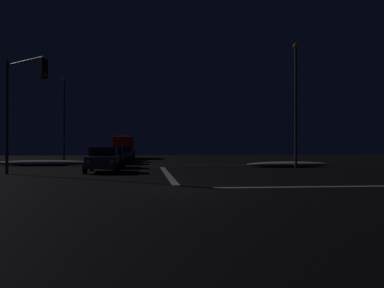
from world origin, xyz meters
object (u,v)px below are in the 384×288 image
at_px(box_truck, 124,146).
at_px(sedan_black, 111,157).
at_px(streetlamp_right_near, 296,96).
at_px(streetlamp_left_far, 64,113).
at_px(sedan_gray, 103,160).
at_px(sedan_green, 118,155).
at_px(sedan_blue, 124,154).
at_px(sedan_white, 123,153).
at_px(traffic_signal_nw, 21,94).

bearing_deg(box_truck, sedan_black, -89.46).
distance_m(streetlamp_right_near, streetlamp_left_far, 25.72).
relative_size(sedan_gray, streetlamp_right_near, 0.46).
bearing_deg(sedan_green, box_truck, 91.02).
xyz_separation_m(sedan_blue, box_truck, (-0.57, 12.81, 0.91)).
distance_m(box_truck, streetlamp_left_far, 12.54).
height_order(sedan_blue, sedan_white, same).
bearing_deg(sedan_white, streetlamp_left_far, -154.30).
bearing_deg(sedan_white, sedan_gray, -90.15).
height_order(traffic_signal_nw, streetlamp_left_far, streetlamp_left_far).
bearing_deg(box_truck, traffic_signal_nw, -97.21).
distance_m(sedan_black, sedan_green, 6.68).
bearing_deg(sedan_gray, streetlamp_left_far, 107.10).
height_order(box_truck, streetlamp_left_far, streetlamp_left_far).
height_order(sedan_green, box_truck, box_truck).
relative_size(sedan_blue, traffic_signal_nw, 0.65).
bearing_deg(sedan_white, sedan_black, -90.04).
bearing_deg(box_truck, streetlamp_left_far, -119.68).
xyz_separation_m(traffic_signal_nw, streetlamp_left_far, (-1.81, 22.31, 0.67)).
bearing_deg(streetlamp_left_far, sedan_black, -66.52).
xyz_separation_m(sedan_white, streetlamp_left_far, (-6.20, -2.98, 4.45)).
relative_size(sedan_gray, streetlamp_left_far, 0.47).
bearing_deg(sedan_black, sedan_green, 89.25).
xyz_separation_m(sedan_black, sedan_white, (0.01, 17.23, 0.00)).
bearing_deg(sedan_green, sedan_blue, 87.30).
height_order(sedan_gray, streetlamp_left_far, streetlamp_left_far).
height_order(sedan_gray, sedan_green, same).
bearing_deg(sedan_gray, sedan_green, 89.37).
relative_size(sedan_white, traffic_signal_nw, 0.65).
relative_size(sedan_black, traffic_signal_nw, 0.65).
xyz_separation_m(sedan_black, streetlamp_left_far, (-6.19, 14.24, 4.45)).
distance_m(sedan_black, sedan_blue, 11.89).
relative_size(box_truck, traffic_signal_nw, 1.24).
xyz_separation_m(sedan_black, sedan_green, (0.09, 6.68, 0.00)).
xyz_separation_m(sedan_gray, sedan_white, (0.06, 22.94, 0.00)).
height_order(box_truck, traffic_signal_nw, traffic_signal_nw).
relative_size(sedan_gray, sedan_black, 1.00).
xyz_separation_m(sedan_gray, sedan_blue, (0.38, 17.60, 0.00)).
relative_size(sedan_white, streetlamp_right_near, 0.46).
bearing_deg(sedan_black, traffic_signal_nw, -118.47).
distance_m(sedan_blue, sedan_white, 5.35).
bearing_deg(traffic_signal_nw, box_truck, 82.79).
height_order(sedan_black, sedan_green, same).
xyz_separation_m(sedan_black, box_truck, (-0.23, 24.69, 0.91)).
distance_m(sedan_blue, traffic_signal_nw, 20.84).
distance_m(sedan_gray, streetlamp_left_far, 21.35).
xyz_separation_m(sedan_black, sedan_blue, (0.33, 11.88, 0.00)).
xyz_separation_m(sedan_white, box_truck, (-0.24, 7.47, 0.91)).
height_order(sedan_blue, traffic_signal_nw, traffic_signal_nw).
bearing_deg(sedan_green, sedan_black, -90.75).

